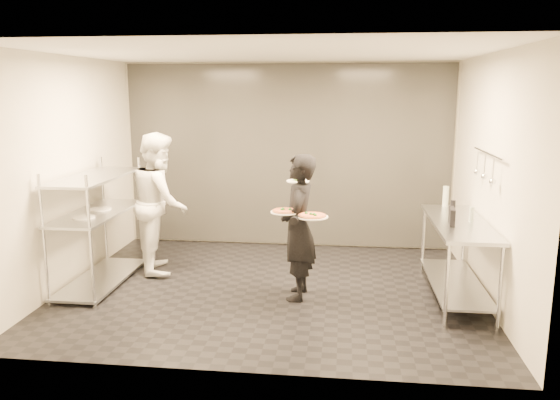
# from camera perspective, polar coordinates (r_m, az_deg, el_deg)

# --- Properties ---
(room_shell) EXTENTS (5.00, 4.00, 2.80)m
(room_shell) POSITION_cam_1_polar(r_m,az_deg,el_deg) (7.53, 0.13, 3.91)
(room_shell) COLOR black
(room_shell) RESTS_ON ground
(pass_rack) EXTENTS (0.60, 1.60, 1.50)m
(pass_rack) POSITION_cam_1_polar(r_m,az_deg,el_deg) (7.11, -18.51, -2.33)
(pass_rack) COLOR silver
(pass_rack) RESTS_ON ground
(prep_counter) EXTENTS (0.60, 1.80, 0.92)m
(prep_counter) POSITION_cam_1_polar(r_m,az_deg,el_deg) (6.62, 18.05, -4.58)
(prep_counter) COLOR silver
(prep_counter) RESTS_ON ground
(utensil_rail) EXTENTS (0.07, 1.20, 0.31)m
(utensil_rail) POSITION_cam_1_polar(r_m,az_deg,el_deg) (6.49, 20.70, 3.25)
(utensil_rail) COLOR silver
(utensil_rail) RESTS_ON room_shell
(waiter) EXTENTS (0.41, 0.62, 1.68)m
(waiter) POSITION_cam_1_polar(r_m,az_deg,el_deg) (6.26, 1.93, -2.87)
(waiter) COLOR black
(waiter) RESTS_ON ground
(chef) EXTENTS (0.94, 1.07, 1.85)m
(chef) POSITION_cam_1_polar(r_m,az_deg,el_deg) (7.40, -12.41, -0.24)
(chef) COLOR white
(chef) RESTS_ON ground
(pizza_plate_near) EXTENTS (0.31, 0.31, 0.05)m
(pizza_plate_near) POSITION_cam_1_polar(r_m,az_deg,el_deg) (6.03, 0.49, -1.17)
(pizza_plate_near) COLOR white
(pizza_plate_near) RESTS_ON waiter
(pizza_plate_far) EXTENTS (0.35, 0.35, 0.05)m
(pizza_plate_far) POSITION_cam_1_polar(r_m,az_deg,el_deg) (6.03, 3.39, -1.66)
(pizza_plate_far) COLOR white
(pizza_plate_far) RESTS_ON waiter
(salad_plate) EXTENTS (0.27, 0.27, 0.07)m
(salad_plate) POSITION_cam_1_polar(r_m,az_deg,el_deg) (6.44, 1.88, 2.16)
(salad_plate) COLOR white
(salad_plate) RESTS_ON waiter
(pos_monitor) EXTENTS (0.08, 0.27, 0.19)m
(pos_monitor) POSITION_cam_1_polar(r_m,az_deg,el_deg) (6.33, 17.52, -1.64)
(pos_monitor) COLOR black
(pos_monitor) RESTS_ON prep_counter
(bottle_green) EXTENTS (0.07, 0.07, 0.26)m
(bottle_green) POSITION_cam_1_polar(r_m,az_deg,el_deg) (7.29, 16.92, 0.37)
(bottle_green) COLOR #98A597
(bottle_green) RESTS_ON prep_counter
(bottle_clear) EXTENTS (0.05, 0.05, 0.17)m
(bottle_clear) POSITION_cam_1_polar(r_m,az_deg,el_deg) (6.54, 19.38, -1.41)
(bottle_clear) COLOR #98A597
(bottle_clear) RESTS_ON prep_counter
(bottle_dark) EXTENTS (0.06, 0.06, 0.20)m
(bottle_dark) POSITION_cam_1_polar(r_m,az_deg,el_deg) (6.72, 17.61, -0.87)
(bottle_dark) COLOR black
(bottle_dark) RESTS_ON prep_counter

